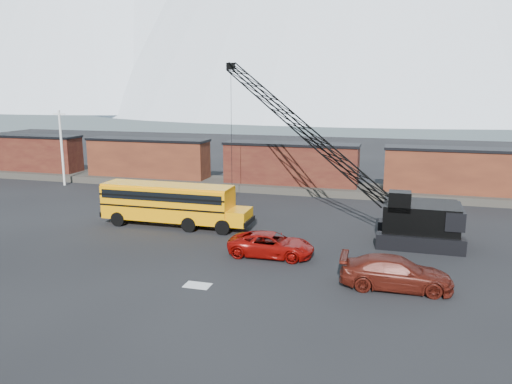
# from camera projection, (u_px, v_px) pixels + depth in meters

# --- Properties ---
(ground) EXTENTS (160.00, 160.00, 0.00)m
(ground) POSITION_uv_depth(u_px,v_px,m) (215.00, 260.00, 30.39)
(ground) COLOR black
(ground) RESTS_ON ground
(gravel_berm) EXTENTS (120.00, 5.00, 0.70)m
(gravel_berm) POSITION_uv_depth(u_px,v_px,m) (290.00, 187.00, 51.02)
(gravel_berm) COLOR #403C35
(gravel_berm) RESTS_ON ground
(boxcar_west_far) EXTENTS (13.70, 3.10, 4.17)m
(boxcar_west_far) POSITION_uv_depth(u_px,v_px,m) (27.00, 153.00, 59.11)
(boxcar_west_far) COLOR #562518
(boxcar_west_far) RESTS_ON gravel_berm
(boxcar_west_near) EXTENTS (13.70, 3.10, 4.17)m
(boxcar_west_near) POSITION_uv_depth(u_px,v_px,m) (148.00, 158.00, 54.82)
(boxcar_west_near) COLOR #451E13
(boxcar_west_near) RESTS_ON gravel_berm
(boxcar_mid) EXTENTS (13.70, 3.10, 4.17)m
(boxcar_mid) POSITION_uv_depth(u_px,v_px,m) (291.00, 164.00, 50.53)
(boxcar_mid) COLOR #562518
(boxcar_mid) RESTS_ON gravel_berm
(boxcar_east_near) EXTENTS (13.70, 3.10, 4.17)m
(boxcar_east_near) POSITION_uv_depth(u_px,v_px,m) (460.00, 171.00, 46.24)
(boxcar_east_near) COLOR #451E13
(boxcar_east_near) RESTS_ON gravel_berm
(utility_pole) EXTENTS (1.40, 0.24, 8.00)m
(utility_pole) POSITION_uv_depth(u_px,v_px,m) (62.00, 147.00, 52.91)
(utility_pole) COLOR silver
(utility_pole) RESTS_ON ground
(snow_patch) EXTENTS (1.40, 0.90, 0.02)m
(snow_patch) POSITION_uv_depth(u_px,v_px,m) (197.00, 285.00, 26.48)
(snow_patch) COLOR silver
(snow_patch) RESTS_ON ground
(school_bus) EXTENTS (11.65, 2.65, 3.19)m
(school_bus) POSITION_uv_depth(u_px,v_px,m) (172.00, 203.00, 37.55)
(school_bus) COLOR orange
(school_bus) RESTS_ON ground
(red_pickup) EXTENTS (5.35, 2.51, 1.48)m
(red_pickup) POSITION_uv_depth(u_px,v_px,m) (271.00, 245.00, 30.99)
(red_pickup) COLOR #860906
(red_pickup) RESTS_ON ground
(maroon_suv) EXTENTS (5.86, 2.59, 1.67)m
(maroon_suv) POSITION_uv_depth(u_px,v_px,m) (396.00, 273.00, 26.00)
(maroon_suv) COLOR #4D150D
(maroon_suv) RESTS_ON ground
(crawler_crane) EXTENTS (19.46, 11.38, 12.65)m
(crawler_crane) POSITION_uv_depth(u_px,v_px,m) (302.00, 129.00, 38.66)
(crawler_crane) COLOR black
(crawler_crane) RESTS_ON ground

